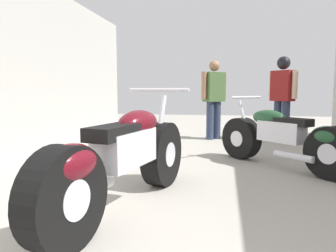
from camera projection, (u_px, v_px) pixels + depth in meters
ground_plane at (211, 179)px, 3.68m from camera, size 19.18×19.18×0.00m
motorcycle_maroon_cruiser at (122, 160)px, 2.65m from camera, size 0.81×2.19×1.03m
motorcycle_black_naked at (283, 139)px, 4.15m from camera, size 1.52×1.56×0.93m
mechanic_in_blue at (214, 95)px, 6.59m from camera, size 0.54×0.52×1.61m
mechanic_with_helmet at (283, 90)px, 6.44m from camera, size 0.53×0.55×1.68m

